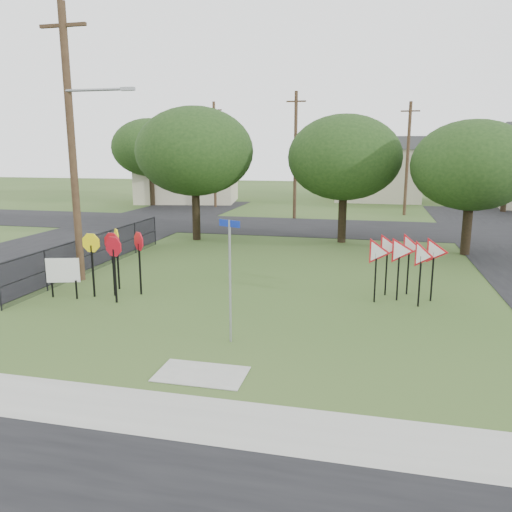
{
  "coord_description": "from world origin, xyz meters",
  "views": [
    {
      "loc": [
        3.55,
        -12.2,
        4.9
      ],
      "look_at": [
        -0.0,
        3.0,
        1.6
      ],
      "focal_mm": 35.0,
      "sensor_mm": 36.0,
      "label": 1
    }
  ],
  "objects": [
    {
      "name": "ground",
      "position": [
        0.0,
        0.0,
        0.0
      ],
      "size": [
        140.0,
        140.0,
        0.0
      ],
      "primitive_type": "plane",
      "color": "#2F4B1C"
    },
    {
      "name": "sidewalk",
      "position": [
        0.0,
        -4.2,
        0.01
      ],
      "size": [
        30.0,
        1.6,
        0.02
      ],
      "primitive_type": "cube",
      "color": "#97988F",
      "rests_on": "ground"
    },
    {
      "name": "planting_strip",
      "position": [
        0.0,
        -5.4,
        0.01
      ],
      "size": [
        30.0,
        0.8,
        0.02
      ],
      "primitive_type": "cube",
      "color": "#2F4B1C",
      "rests_on": "ground"
    },
    {
      "name": "street_left",
      "position": [
        -12.0,
        10.0,
        0.01
      ],
      "size": [
        8.0,
        50.0,
        0.02
      ],
      "primitive_type": "cube",
      "color": "black",
      "rests_on": "ground"
    },
    {
      "name": "street_far",
      "position": [
        0.0,
        20.0,
        0.01
      ],
      "size": [
        60.0,
        8.0,
        0.02
      ],
      "primitive_type": "cube",
      "color": "black",
      "rests_on": "ground"
    },
    {
      "name": "curb_pad",
      "position": [
        0.0,
        -2.4,
        0.01
      ],
      "size": [
        2.0,
        1.2,
        0.02
      ],
      "primitive_type": "cube",
      "color": "#97988F",
      "rests_on": "ground"
    },
    {
      "name": "street_name_sign",
      "position": [
        0.1,
        -0.35,
        1.83
      ],
      "size": [
        0.61,
        0.29,
        3.21
      ],
      "color": "gray",
      "rests_on": "ground"
    },
    {
      "name": "stop_sign_cluster",
      "position": [
        -4.89,
        2.85,
        1.66
      ],
      "size": [
        2.05,
        1.9,
        2.22
      ],
      "color": "black",
      "rests_on": "ground"
    },
    {
      "name": "yield_sign_cluster",
      "position": [
        4.66,
        4.57,
        1.6
      ],
      "size": [
        2.7,
        2.04,
        2.17
      ],
      "color": "black",
      "rests_on": "ground"
    },
    {
      "name": "info_board",
      "position": [
        -6.48,
        2.17,
        0.92
      ],
      "size": [
        1.07,
        0.35,
        1.38
      ],
      "color": "black",
      "rests_on": "ground"
    },
    {
      "name": "utility_pole_main",
      "position": [
        -7.24,
        4.5,
        5.21
      ],
      "size": [
        3.55,
        0.33,
        10.0
      ],
      "color": "#4B3522",
      "rests_on": "ground"
    },
    {
      "name": "far_pole_a",
      "position": [
        -2.0,
        24.0,
        4.6
      ],
      "size": [
        1.4,
        0.24,
        9.0
      ],
      "color": "#4B3522",
      "rests_on": "ground"
    },
    {
      "name": "far_pole_b",
      "position": [
        6.0,
        28.0,
        4.35
      ],
      "size": [
        1.4,
        0.24,
        8.5
      ],
      "color": "#4B3522",
      "rests_on": "ground"
    },
    {
      "name": "far_pole_c",
      "position": [
        -10.0,
        30.0,
        4.6
      ],
      "size": [
        1.4,
        0.24,
        9.0
      ],
      "color": "#4B3522",
      "rests_on": "ground"
    },
    {
      "name": "fence_run",
      "position": [
        -7.6,
        6.25,
        0.78
      ],
      "size": [
        0.05,
        11.55,
        1.5
      ],
      "color": "black",
      "rests_on": "ground"
    },
    {
      "name": "house_left",
      "position": [
        -14.0,
        34.0,
        3.65
      ],
      "size": [
        10.58,
        8.88,
        7.2
      ],
      "color": "beige",
      "rests_on": "ground"
    },
    {
      "name": "house_mid",
      "position": [
        4.0,
        40.0,
        3.15
      ],
      "size": [
        8.4,
        8.4,
        6.2
      ],
      "color": "beige",
      "rests_on": "ground"
    },
    {
      "name": "tree_near_left",
      "position": [
        -6.0,
        14.0,
        4.86
      ],
      "size": [
        6.4,
        6.4,
        7.27
      ],
      "color": "black",
      "rests_on": "ground"
    },
    {
      "name": "tree_near_mid",
      "position": [
        2.0,
        15.0,
        4.54
      ],
      "size": [
        6.0,
        6.0,
        6.8
      ],
      "color": "black",
      "rests_on": "ground"
    },
    {
      "name": "tree_near_right",
      "position": [
        8.0,
        13.0,
        4.22
      ],
      "size": [
        5.6,
        5.6,
        6.33
      ],
      "color": "black",
      "rests_on": "ground"
    },
    {
      "name": "tree_far_left",
      "position": [
        -16.0,
        30.0,
        5.17
      ],
      "size": [
        6.8,
        6.8,
        7.73
      ],
      "color": "black",
      "rests_on": "ground"
    },
    {
      "name": "tree_far_right",
      "position": [
        14.0,
        32.0,
        4.54
      ],
      "size": [
        6.0,
        6.0,
        6.8
      ],
      "color": "black",
      "rests_on": "ground"
    }
  ]
}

